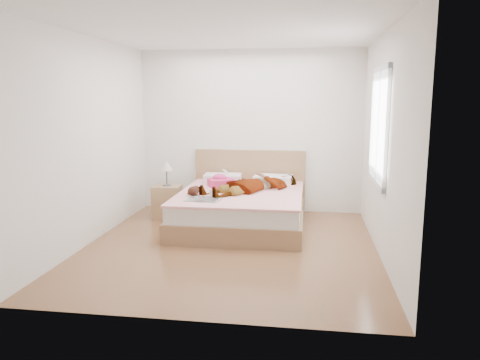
{
  "coord_description": "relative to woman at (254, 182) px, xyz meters",
  "views": [
    {
      "loc": [
        0.93,
        -5.54,
        1.84
      ],
      "look_at": [
        0.0,
        0.85,
        0.7
      ],
      "focal_mm": 35.0,
      "sensor_mm": 36.0,
      "label": 1
    }
  ],
  "objects": [
    {
      "name": "nightstand",
      "position": [
        -1.37,
        0.14,
        -0.33
      ],
      "size": [
        0.43,
        0.38,
        0.89
      ],
      "color": "olive",
      "rests_on": "ground"
    },
    {
      "name": "room_shell",
      "position": [
        1.61,
        -0.84,
        0.87
      ],
      "size": [
        4.0,
        4.0,
        4.0
      ],
      "color": "white",
      "rests_on": "ground"
    },
    {
      "name": "woman",
      "position": [
        0.0,
        0.0,
        0.0
      ],
      "size": [
        1.62,
        1.68,
        0.23
      ],
      "primitive_type": "imported",
      "rotation": [
        0.0,
        0.0,
        -0.74
      ],
      "color": "white",
      "rests_on": "bed"
    },
    {
      "name": "bed",
      "position": [
        -0.17,
        -0.11,
        -0.35
      ],
      "size": [
        1.8,
        2.08,
        1.0
      ],
      "color": "brown",
      "rests_on": "ground"
    },
    {
      "name": "coffee_mug",
      "position": [
        -0.51,
        -0.54,
        -0.07
      ],
      "size": [
        0.12,
        0.1,
        0.09
      ],
      "color": "silver",
      "rests_on": "bed"
    },
    {
      "name": "hair",
      "position": [
        -0.57,
        0.45,
        -0.08
      ],
      "size": [
        0.59,
        0.66,
        0.08
      ],
      "primitive_type": "ellipsoid",
      "rotation": [
        0.0,
        0.0,
        0.3
      ],
      "color": "black",
      "rests_on": "bed"
    },
    {
      "name": "phone",
      "position": [
        -0.5,
        0.4,
        0.08
      ],
      "size": [
        0.11,
        0.1,
        0.06
      ],
      "primitive_type": "cube",
      "rotation": [
        0.44,
        0.0,
        0.83
      ],
      "color": "silver",
      "rests_on": "bed"
    },
    {
      "name": "towel",
      "position": [
        -0.53,
        0.17,
        -0.04
      ],
      "size": [
        0.45,
        0.43,
        0.19
      ],
      "color": "#E83F86",
      "rests_on": "bed"
    },
    {
      "name": "plush_toy",
      "position": [
        -0.77,
        -0.54,
        -0.05
      ],
      "size": [
        0.18,
        0.25,
        0.13
      ],
      "color": "black",
      "rests_on": "bed"
    },
    {
      "name": "magazine",
      "position": [
        -0.59,
        -0.81,
        -0.11
      ],
      "size": [
        0.48,
        0.34,
        0.03
      ],
      "color": "silver",
      "rests_on": "bed"
    },
    {
      "name": "ground",
      "position": [
        -0.17,
        -1.14,
        -0.63
      ],
      "size": [
        4.0,
        4.0,
        0.0
      ],
      "primitive_type": "plane",
      "color": "#53331A",
      "rests_on": "ground"
    }
  ]
}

